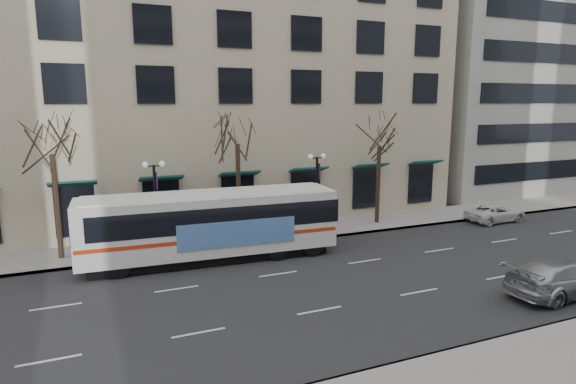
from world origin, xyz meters
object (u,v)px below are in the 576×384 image
white_pickup (495,213)px  tree_far_mid (237,128)px  tree_far_left (51,136)px  lamp_post_left (156,202)px  city_bus (212,223)px  silver_car (563,277)px  lamp_post_right (317,189)px  tree_far_right (380,132)px

white_pickup → tree_far_mid: bearing=80.3°
tree_far_left → lamp_post_left: bearing=-6.8°
city_bus → silver_car: bearing=-36.1°
tree_far_left → lamp_post_right: (15.01, -0.60, -3.75)m
tree_far_right → tree_far_left: bearing=180.0°
lamp_post_right → silver_car: (5.66, -13.16, -2.12)m
lamp_post_left → white_pickup: 23.45m
lamp_post_right → white_pickup: lamp_post_right is taller
tree_far_left → city_bus: size_ratio=0.61×
tree_far_left → city_bus: 9.41m
tree_far_left → tree_far_right: tree_far_left is taller
tree_far_mid → lamp_post_left: size_ratio=1.64×
lamp_post_left → white_pickup: bearing=-4.9°
tree_far_mid → silver_car: (10.67, -13.76, -6.09)m
tree_far_mid → white_pickup: (18.25, -2.60, -6.29)m
tree_far_left → tree_far_mid: bearing=0.0°
tree_far_right → white_pickup: (8.25, -2.60, -5.80)m
lamp_post_right → silver_car: 14.48m
tree_far_left → silver_car: 25.52m
tree_far_mid → lamp_post_left: tree_far_mid is taller
tree_far_right → silver_car: tree_far_right is taller
white_pickup → silver_car: bearing=144.3°
tree_far_mid → lamp_post_left: bearing=-173.1°
tree_far_left → tree_far_mid: tree_far_mid is taller
tree_far_right → lamp_post_right: (-4.99, -0.60, -3.48)m
lamp_post_left → tree_far_mid: bearing=6.9°
tree_far_left → silver_car: bearing=-33.7°
tree_far_mid → silver_car: bearing=-52.2°
tree_far_mid → lamp_post_right: 6.41m
tree_far_mid → tree_far_left: bearing=-180.0°
silver_car → lamp_post_right: bearing=22.0°
lamp_post_left → tree_far_left: bearing=173.2°
lamp_post_left → city_bus: lamp_post_left is taller
tree_far_mid → silver_car: 18.44m
tree_far_left → silver_car: tree_far_left is taller
city_bus → lamp_post_left: bearing=140.2°
lamp_post_left → white_pickup: lamp_post_left is taller
lamp_post_right → city_bus: lamp_post_right is taller
silver_car → city_bus: bearing=49.3°
white_pickup → lamp_post_right: bearing=79.9°
tree_far_left → tree_far_right: 20.00m
lamp_post_left → tree_far_right: bearing=2.3°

